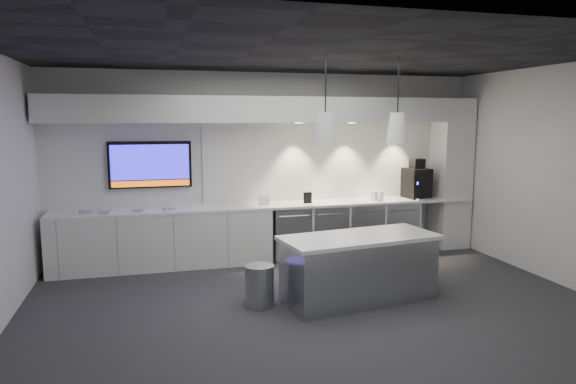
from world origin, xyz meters
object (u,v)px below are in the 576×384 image
object	(u,v)px
coffee_machine	(417,182)
bin	(259,285)
wall_tv	(150,165)
island	(359,268)

from	to	relation	value
coffee_machine	bin	bearing A→B (deg)	-152.48
wall_tv	coffee_machine	xyz separation A→B (m)	(4.44, -0.25, -0.38)
wall_tv	bin	world-z (taller)	wall_tv
island	bin	distance (m)	1.26
bin	coffee_machine	distance (m)	3.90
wall_tv	bin	xyz separation A→B (m)	(1.24, -2.26, -1.31)
wall_tv	bin	distance (m)	2.89
wall_tv	island	bearing A→B (deg)	-44.10
bin	coffee_machine	xyz separation A→B (m)	(3.20, 2.02, 0.93)
bin	coffee_machine	world-z (taller)	coffee_machine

